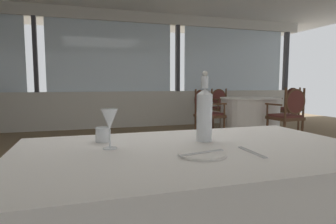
{
  "coord_description": "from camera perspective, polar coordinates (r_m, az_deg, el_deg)",
  "views": [
    {
      "loc": [
        -0.68,
        -2.74,
        1.04
      ],
      "look_at": [
        -0.23,
        -1.29,
        0.88
      ],
      "focal_mm": 29.91,
      "sensor_mm": 36.0,
      "label": 1
    }
  ],
  "objects": [
    {
      "name": "dining_chair_1_0",
      "position": [
        6.78,
        10.85,
        1.49
      ],
      "size": [
        0.57,
        0.51,
        0.91
      ],
      "rotation": [
        0.0,
        0.0,
        4.81
      ],
      "color": "brown",
      "rests_on": "ground_plane"
    },
    {
      "name": "window_wall_far",
      "position": [
        6.67,
        -11.32,
        6.11
      ],
      "size": [
        10.25,
        0.14,
        2.7
      ],
      "color": "beige",
      "rests_on": "ground_plane"
    },
    {
      "name": "ground_plane",
      "position": [
        3.01,
        -3.06,
        -14.34
      ],
      "size": [
        13.48,
        13.48,
        0.0
      ],
      "primitive_type": "plane",
      "color": "#756047"
    },
    {
      "name": "water_bottle",
      "position": [
        1.41,
        7.42,
        -0.19
      ],
      "size": [
        0.08,
        0.08,
        0.35
      ],
      "color": "white",
      "rests_on": "foreground_table"
    },
    {
      "name": "water_tumbler",
      "position": [
        1.43,
        -13.11,
        -4.5
      ],
      "size": [
        0.07,
        0.07,
        0.07
      ],
      "primitive_type": "cylinder",
      "color": "white",
      "rests_on": "foreground_table"
    },
    {
      "name": "wine_glass",
      "position": [
        1.26,
        -11.85,
        -1.69
      ],
      "size": [
        0.07,
        0.07,
        0.18
      ],
      "color": "white",
      "rests_on": "foreground_table"
    },
    {
      "name": "background_table_1",
      "position": [
        5.97,
        16.26,
        -0.77
      ],
      "size": [
        1.21,
        1.21,
        0.75
      ],
      "color": "white",
      "rests_on": "ground_plane"
    },
    {
      "name": "dining_chair_1_2",
      "position": [
        5.2,
        23.45,
        0.09
      ],
      "size": [
        0.57,
        0.51,
        0.96
      ],
      "rotation": [
        0.0,
        0.0,
        7.95
      ],
      "color": "brown",
      "rests_on": "ground_plane"
    },
    {
      "name": "dinner_fork",
      "position": [
        1.23,
        16.7,
        -7.82
      ],
      "size": [
        0.02,
        0.2,
        0.0
      ],
      "primitive_type": "cube",
      "rotation": [
        0.0,
        0.0,
        1.54
      ],
      "color": "silver",
      "rests_on": "foreground_table"
    },
    {
      "name": "side_plate",
      "position": [
        1.15,
        6.93,
        -8.51
      ],
      "size": [
        0.19,
        0.19,
        0.01
      ],
      "primitive_type": "cylinder",
      "color": "white",
      "rests_on": "foreground_table"
    },
    {
      "name": "butter_knife",
      "position": [
        1.15,
        6.94,
        -8.26
      ],
      "size": [
        0.21,
        0.06,
        0.0
      ],
      "primitive_type": "cube",
      "rotation": [
        0.0,
        0.0,
        0.2
      ],
      "color": "silver",
      "rests_on": "foreground_table"
    },
    {
      "name": "dining_chair_1_3",
      "position": [
        6.65,
        23.23,
        1.28
      ],
      "size": [
        0.51,
        0.57,
        0.95
      ],
      "rotation": [
        0.0,
        0.0,
        9.52
      ],
      "color": "brown",
      "rests_on": "ground_plane"
    },
    {
      "name": "dining_chair_1_1",
      "position": [
        5.37,
        7.7,
        0.45
      ],
      "size": [
        0.51,
        0.57,
        0.93
      ],
      "rotation": [
        0.0,
        0.0,
        6.38
      ],
      "color": "brown",
      "rests_on": "ground_plane"
    }
  ]
}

